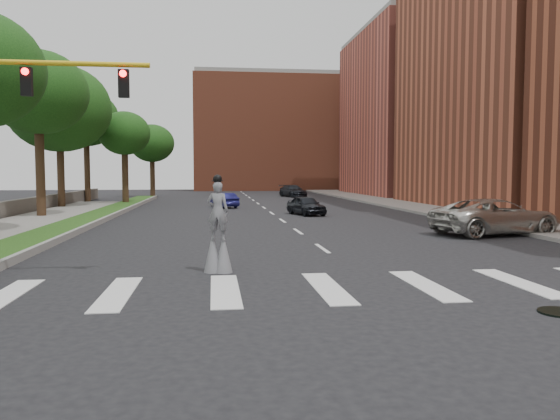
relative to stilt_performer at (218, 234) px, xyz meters
name	(u,v)px	position (x,y,z in m)	size (l,w,h in m)	color
ground_plane	(390,295)	(4.00, -3.50, -1.11)	(160.00, 160.00, 0.00)	black
grass_median	(84,221)	(-7.50, 16.50, -0.99)	(2.00, 60.00, 0.25)	#1F4413
median_curb	(103,220)	(-6.45, 16.50, -0.97)	(0.20, 60.00, 0.28)	gray
sidewalk_right	(446,211)	(16.50, 21.50, -1.02)	(5.00, 90.00, 0.18)	slate
building_mid	(534,60)	(26.00, 26.50, 10.89)	(16.00, 22.00, 24.00)	#9C4B31
building_far	(422,115)	(26.00, 50.50, 8.89)	(16.00, 22.00, 20.00)	#BA5545
building_backdrop	(274,135)	(10.00, 74.50, 7.89)	(26.00, 14.00, 18.00)	#9C4B31
stilt_performer	(218,234)	(0.00, 0.00, 0.00)	(0.83, 0.60, 2.84)	#332214
suv_crossing	(496,217)	(12.93, 8.06, -0.27)	(2.79, 6.04, 1.68)	beige
car_near	(306,205)	(6.15, 20.67, -0.46)	(1.54, 3.84, 1.31)	black
car_mid	(224,200)	(0.78, 29.04, -0.51)	(1.28, 3.66, 1.21)	navy
car_far	(293,191)	(9.18, 47.45, -0.41)	(1.96, 4.81, 1.40)	black
tree_3	(38,93)	(-10.87, 20.00, 6.70)	(6.12, 6.12, 10.46)	#332214
tree_4	(59,108)	(-12.16, 29.53, 6.82)	(8.11, 8.11, 11.40)	#332214
tree_5	(86,119)	(-12.43, 40.00, 6.99)	(6.38, 6.38, 10.86)	#332214
tree_6	(124,134)	(-7.85, 33.93, 5.14)	(4.51, 4.51, 8.25)	#332214
tree_7	(152,144)	(-7.04, 48.53, 5.05)	(5.09, 5.09, 8.37)	#332214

